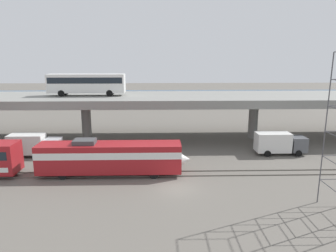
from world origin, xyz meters
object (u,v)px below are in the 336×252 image
object	(u,v)px
parked_car_0	(247,98)
parked_car_2	(118,98)
parked_car_1	(238,99)
service_truck_west	(279,143)
train_locomotive	(117,156)
parked_car_3	(226,97)
transit_bus_on_overpass	(87,83)
service_truck_east	(34,144)

from	to	relation	value
parked_car_0	parked_car_2	bearing A→B (deg)	0.03
parked_car_1	parked_car_2	distance (m)	32.39
service_truck_west	parked_car_2	world-z (taller)	service_truck_west
parked_car_0	train_locomotive	bearing A→B (deg)	60.56
parked_car_2	parked_car_3	world-z (taller)	same
parked_car_0	parked_car_1	world-z (taller)	same
service_truck_west	parked_car_1	xyz separation A→B (m)	(4.49, 41.44, 0.49)
service_truck_west	parked_car_2	distance (m)	52.04
parked_car_2	train_locomotive	bearing A→B (deg)	97.36
service_truck_west	parked_car_1	bearing A→B (deg)	83.82
transit_bus_on_overpass	parked_car_3	world-z (taller)	transit_bus_on_overpass
transit_bus_on_overpass	parked_car_3	xyz separation A→B (m)	(29.98, 35.63, -7.04)
transit_bus_on_overpass	parked_car_2	world-z (taller)	transit_bus_on_overpass
service_truck_east	parked_car_1	size ratio (longest dim) A/B	1.59
parked_car_2	parked_car_3	distance (m)	29.93
service_truck_west	parked_car_3	size ratio (longest dim) A/B	1.54
parked_car_1	service_truck_east	bearing A→B (deg)	47.62
service_truck_east	parked_car_2	size ratio (longest dim) A/B	1.55
parked_car_2	transit_bus_on_overpass	bearing A→B (deg)	89.91
train_locomotive	service_truck_west	size ratio (longest dim) A/B	2.52
parked_car_1	parked_car_3	distance (m)	3.97
service_truck_west	parked_car_0	size ratio (longest dim) A/B	1.63
transit_bus_on_overpass	parked_car_0	distance (m)	50.35
parked_car_1	parked_car_0	bearing A→B (deg)	-140.82
train_locomotive	transit_bus_on_overpass	xyz separation A→B (m)	(-6.66, 16.11, 6.98)
service_truck_east	parked_car_1	world-z (taller)	service_truck_east
parked_car_1	parked_car_2	size ratio (longest dim) A/B	0.98
parked_car_2	parked_car_3	bearing A→B (deg)	-178.78
train_locomotive	parked_car_3	xyz separation A→B (m)	(23.33, 51.74, -0.07)
train_locomotive	parked_car_0	distance (m)	58.69
parked_car_3	train_locomotive	bearing A→B (deg)	-114.27
transit_bus_on_overpass	service_truck_east	xyz separation A→B (m)	(-5.47, -9.01, -7.53)
transit_bus_on_overpass	parked_car_3	bearing A→B (deg)	49.91
parked_car_0	parked_car_3	world-z (taller)	same
transit_bus_on_overpass	service_truck_east	distance (m)	12.95
train_locomotive	parked_car_0	world-z (taller)	train_locomotive
service_truck_east	service_truck_west	bearing A→B (deg)	0.00
parked_car_0	parked_car_1	bearing A→B (deg)	39.18
service_truck_west	parked_car_1	distance (m)	41.68
transit_bus_on_overpass	service_truck_west	xyz separation A→B (m)	(27.86, -9.01, -7.53)
parked_car_2	service_truck_west	bearing A→B (deg)	122.29
parked_car_1	train_locomotive	bearing A→B (deg)	62.11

